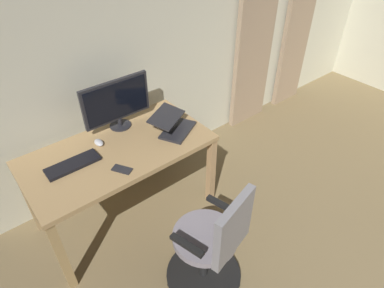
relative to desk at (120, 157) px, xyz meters
name	(u,v)px	position (x,y,z in m)	size (l,w,h in m)	color
back_room_partition	(221,22)	(-1.54, -0.53, 0.62)	(5.10, 0.10, 2.55)	beige
curtain_left_panel	(301,10)	(-2.74, -0.42, 0.54)	(0.47, 0.06, 2.39)	tan
curtain_right_panel	(257,23)	(-1.97, -0.42, 0.54)	(0.54, 0.06, 2.39)	tan
desk	(120,157)	(0.00, 0.00, 0.00)	(1.44, 0.76, 0.75)	tan
office_chair	(212,246)	(-0.13, 0.97, -0.22)	(0.56, 0.56, 0.95)	black
computer_monitor	(117,102)	(-0.17, -0.26, 0.32)	(0.58, 0.18, 0.42)	#232328
computer_keyboard	(73,164)	(0.35, -0.03, 0.10)	(0.39, 0.14, 0.02)	black
laptop	(174,125)	(-0.48, 0.07, 0.14)	(0.43, 0.42, 0.14)	#232328
computer_mouse	(99,143)	(0.09, -0.14, 0.11)	(0.06, 0.10, 0.04)	silver
cell_phone_by_monitor	(122,169)	(0.10, 0.24, 0.10)	(0.07, 0.14, 0.01)	#232328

